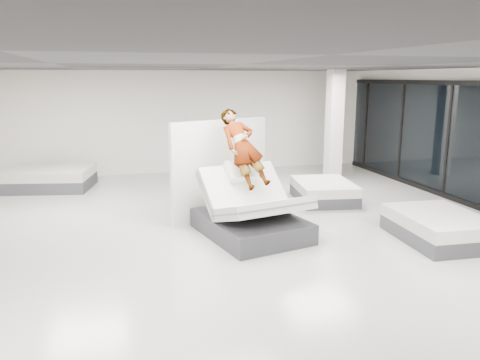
# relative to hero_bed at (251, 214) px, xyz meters

# --- Properties ---
(room) EXTENTS (14.00, 14.04, 3.20)m
(room) POSITION_rel_hero_bed_xyz_m (-0.32, -0.39, 1.17)
(room) COLOR #B0ADA6
(room) RESTS_ON ground
(hero_bed) EXTENTS (2.07, 2.47, 1.41)m
(hero_bed) POSITION_rel_hero_bed_xyz_m (0.00, 0.00, 0.00)
(hero_bed) COLOR #38383D
(hero_bed) RESTS_ON floor
(person) EXTENTS (0.99, 1.74, 1.35)m
(person) POSITION_rel_hero_bed_xyz_m (-0.08, 0.32, 0.92)
(person) COLOR slate
(person) RESTS_ON hero_bed
(remote) EXTENTS (0.08, 0.15, 0.08)m
(remote) POSITION_rel_hero_bed_xyz_m (0.22, 0.03, 0.71)
(remote) COLOR black
(remote) RESTS_ON person
(divider_panel) EXTENTS (2.22, 0.94, 2.13)m
(divider_panel) POSITION_rel_hero_bed_xyz_m (-0.32, 1.28, 0.63)
(divider_panel) COLOR silver
(divider_panel) RESTS_ON floor
(flat_bed_right_far) EXTENTS (1.55, 1.92, 0.48)m
(flat_bed_right_far) POSITION_rel_hero_bed_xyz_m (2.46, 2.05, -0.19)
(flat_bed_right_far) COLOR #38383D
(flat_bed_right_far) RESTS_ON floor
(flat_bed_right_near) EXTENTS (1.51, 1.94, 0.51)m
(flat_bed_right_near) POSITION_rel_hero_bed_xyz_m (3.31, -1.16, -0.18)
(flat_bed_right_near) COLOR #38383D
(flat_bed_right_near) RESTS_ON floor
(flat_bed_left_far) EXTENTS (2.40, 1.99, 0.58)m
(flat_bed_left_far) POSITION_rel_hero_bed_xyz_m (-4.21, 5.17, -0.14)
(flat_bed_left_far) COLOR #38383D
(flat_bed_left_far) RESTS_ON floor
(column) EXTENTS (0.40, 0.40, 3.20)m
(column) POSITION_rel_hero_bed_xyz_m (3.68, 4.11, 1.17)
(column) COLOR silver
(column) RESTS_ON floor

